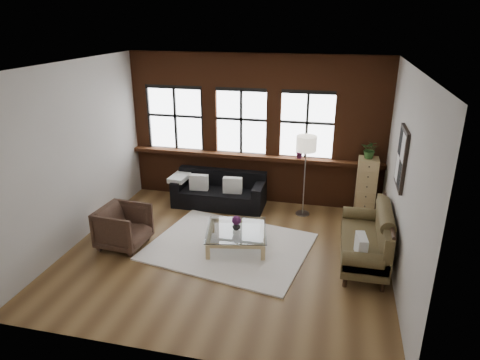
% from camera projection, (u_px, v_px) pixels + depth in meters
% --- Properties ---
extents(floor, '(5.50, 5.50, 0.00)m').
position_uv_depth(floor, '(227.00, 252.00, 7.52)').
color(floor, brown).
rests_on(floor, ground).
extents(ceiling, '(5.50, 5.50, 0.00)m').
position_uv_depth(ceiling, '(224.00, 65.00, 6.37)').
color(ceiling, white).
rests_on(ceiling, ground).
extents(wall_back, '(5.50, 0.00, 5.50)m').
position_uv_depth(wall_back, '(255.00, 129.00, 9.22)').
color(wall_back, '#B8B3AC').
rests_on(wall_back, ground).
extents(wall_front, '(5.50, 0.00, 5.50)m').
position_uv_depth(wall_front, '(167.00, 240.00, 4.67)').
color(wall_front, '#B8B3AC').
rests_on(wall_front, ground).
extents(wall_left, '(0.00, 5.00, 5.00)m').
position_uv_depth(wall_left, '(75.00, 155.00, 7.53)').
color(wall_left, '#B8B3AC').
rests_on(wall_left, ground).
extents(wall_right, '(0.00, 5.00, 5.00)m').
position_uv_depth(wall_right, '(404.00, 180.00, 6.36)').
color(wall_right, '#B8B3AC').
rests_on(wall_right, ground).
extents(brick_backwall, '(5.50, 0.12, 3.20)m').
position_uv_depth(brick_backwall, '(255.00, 130.00, 9.16)').
color(brick_backwall, '#502613').
rests_on(brick_backwall, floor).
extents(sill_ledge, '(5.50, 0.30, 0.08)m').
position_uv_depth(sill_ledge, '(254.00, 156.00, 9.28)').
color(sill_ledge, '#502613').
rests_on(sill_ledge, brick_backwall).
extents(window_left, '(1.38, 0.10, 1.50)m').
position_uv_depth(window_left, '(176.00, 119.00, 9.50)').
color(window_left, black).
rests_on(window_left, brick_backwall).
extents(window_mid, '(1.38, 0.10, 1.50)m').
position_uv_depth(window_mid, '(241.00, 122.00, 9.18)').
color(window_mid, black).
rests_on(window_mid, brick_backwall).
extents(window_right, '(1.38, 0.10, 1.50)m').
position_uv_depth(window_right, '(307.00, 126.00, 8.89)').
color(window_right, black).
rests_on(window_right, brick_backwall).
extents(wall_poster, '(0.05, 0.74, 0.94)m').
position_uv_depth(wall_poster, '(402.00, 158.00, 6.55)').
color(wall_poster, black).
rests_on(wall_poster, wall_right).
extents(shag_rug, '(3.06, 2.59, 0.03)m').
position_uv_depth(shag_rug, '(229.00, 246.00, 7.69)').
color(shag_rug, white).
rests_on(shag_rug, floor).
extents(dark_sofa, '(1.96, 0.80, 0.71)m').
position_uv_depth(dark_sofa, '(219.00, 190.00, 9.26)').
color(dark_sofa, black).
rests_on(dark_sofa, floor).
extents(pillow_a, '(0.41, 0.17, 0.34)m').
position_uv_depth(pillow_a, '(199.00, 182.00, 9.19)').
color(pillow_a, silver).
rests_on(pillow_a, dark_sofa).
extents(pillow_b, '(0.41, 0.17, 0.34)m').
position_uv_depth(pillow_b, '(233.00, 185.00, 9.03)').
color(pillow_b, silver).
rests_on(pillow_b, dark_sofa).
extents(vintage_settee, '(0.82, 1.84, 0.98)m').
position_uv_depth(vintage_settee, '(364.00, 236.00, 7.07)').
color(vintage_settee, '#4E4124').
rests_on(vintage_settee, floor).
extents(pillow_settee, '(0.19, 0.39, 0.34)m').
position_uv_depth(pillow_settee, '(361.00, 246.00, 6.53)').
color(pillow_settee, silver).
rests_on(pillow_settee, vintage_settee).
extents(armchair, '(0.87, 0.85, 0.74)m').
position_uv_depth(armchair, '(124.00, 227.00, 7.62)').
color(armchair, '#3A271D').
rests_on(armchair, floor).
extents(coffee_table, '(1.24, 1.24, 0.36)m').
position_uv_depth(coffee_table, '(236.00, 238.00, 7.65)').
color(coffee_table, tan).
rests_on(coffee_table, shag_rug).
extents(vase, '(0.17, 0.17, 0.15)m').
position_uv_depth(vase, '(236.00, 226.00, 7.56)').
color(vase, '#B2B2B2').
rests_on(vase, coffee_table).
extents(flowers, '(0.16, 0.16, 0.16)m').
position_uv_depth(flowers, '(236.00, 220.00, 7.52)').
color(flowers, '#4B1947').
rests_on(flowers, vase).
extents(drawer_chest, '(0.39, 0.39, 1.26)m').
position_uv_depth(drawer_chest, '(366.00, 188.00, 8.66)').
color(drawer_chest, tan).
rests_on(drawer_chest, floor).
extents(potted_plant_top, '(0.40, 0.37, 0.37)m').
position_uv_depth(potted_plant_top, '(370.00, 149.00, 8.37)').
color(potted_plant_top, '#2D5923').
rests_on(potted_plant_top, drawer_chest).
extents(floor_lamp, '(0.40, 0.40, 1.84)m').
position_uv_depth(floor_lamp, '(305.00, 173.00, 8.64)').
color(floor_lamp, '#A5A5A8').
rests_on(floor_lamp, floor).
extents(sill_plant, '(0.22, 0.20, 0.32)m').
position_uv_depth(sill_plant, '(300.00, 151.00, 8.97)').
color(sill_plant, '#4B1947').
rests_on(sill_plant, sill_ledge).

